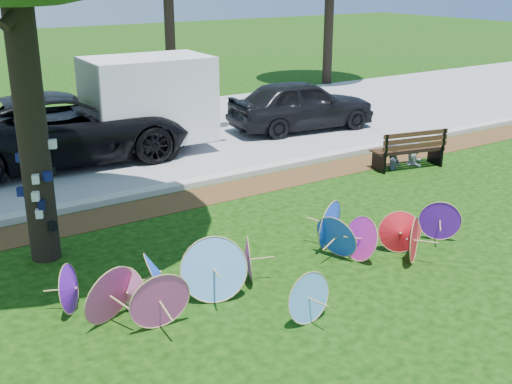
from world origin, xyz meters
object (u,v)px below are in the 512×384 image
park_bench (407,148)px  black_van (65,128)px  person_left (395,144)px  person_right (417,142)px  dark_pickup (302,105)px  parasol_pile (267,259)px  cargo_trailer (149,99)px

park_bench → black_van: bearing=155.3°
black_van → person_left: bearing=-124.7°
person_right → black_van: bearing=127.4°
dark_pickup → park_bench: dark_pickup is taller
person_left → black_van: bearing=119.0°
person_left → person_right: 0.70m
parasol_pile → park_bench: bearing=26.8°
parasol_pile → person_left: size_ratio=5.57×
parasol_pile → park_bench: 6.50m
black_van → person_left: 7.40m
cargo_trailer → person_left: size_ratio=2.50×
person_left → person_right: bearing=-23.0°
parasol_pile → park_bench: parasol_pile is taller
person_left → person_right: (0.70, 0.00, -0.04)m
black_van → person_right: (6.53, -4.56, -0.27)m
dark_pickup → person_right: (0.12, -4.11, -0.17)m
black_van → cargo_trailer: 2.05m
dark_pickup → park_bench: size_ratio=2.45×
black_van → park_bench: 7.72m
park_bench → cargo_trailer: bearing=146.3°
black_van → cargo_trailer: size_ratio=2.02×
person_right → person_left: bearing=162.4°
dark_pickup → cargo_trailer: bearing=95.8°
dark_pickup → person_right: size_ratio=3.87×
park_bench → person_left: size_ratio=1.47×
cargo_trailer → park_bench: (4.21, -4.32, -0.86)m
park_bench → person_right: bearing=20.2°
black_van → dark_pickup: black_van is taller
cargo_trailer → person_left: bearing=-44.5°
parasol_pile → cargo_trailer: bearing=77.6°
parasol_pile → cargo_trailer: size_ratio=2.23×
dark_pickup → person_left: dark_pickup is taller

